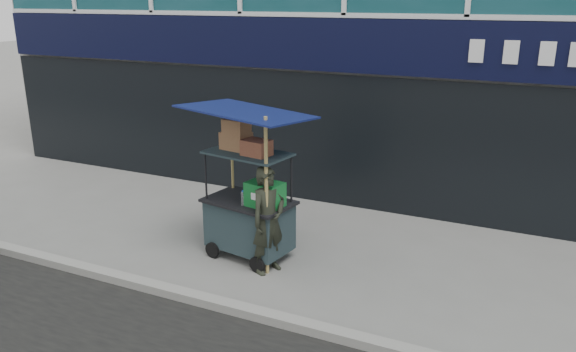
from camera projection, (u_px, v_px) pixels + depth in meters
The scene contains 4 objects.
ground at pixel (233, 302), 7.12m from camera, with size 80.00×80.00×0.00m, color slate.
curb at pixel (224, 306), 6.93m from camera, with size 80.00×0.18×0.12m, color gray.
vendor_cart at pixel (250, 206), 8.14m from camera, with size 1.85×1.45×2.28m.
vendor_man at pixel (268, 220), 7.71m from camera, with size 0.56×0.37×1.53m, color black.
Camera 1 is at (3.30, -5.40, 3.70)m, focal length 35.00 mm.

